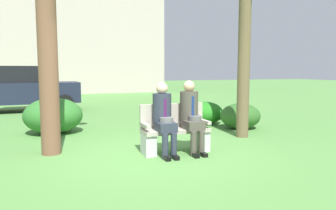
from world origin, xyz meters
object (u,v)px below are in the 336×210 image
(seated_man_right, at_px, (191,113))
(building_backdrop, at_px, (63,17))
(parked_car_near, at_px, (23,89))
(park_bench, at_px, (175,131))
(shrub_far_lawn, at_px, (205,113))
(seated_man_left, at_px, (164,115))
(shrub_mid_lawn, at_px, (53,116))
(shrub_near_bench, at_px, (240,116))

(seated_man_right, height_order, building_backdrop, building_backdrop)
(seated_man_right, height_order, parked_car_near, parked_car_near)
(park_bench, distance_m, building_backdrop, 20.36)
(seated_man_right, xyz_separation_m, shrub_far_lawn, (1.74, 2.77, -0.42))
(seated_man_right, bearing_deg, seated_man_left, -179.72)
(parked_car_near, bearing_deg, shrub_mid_lawn, -79.32)
(shrub_far_lawn, height_order, building_backdrop, building_backdrop)
(shrub_far_lawn, bearing_deg, shrub_mid_lawn, 178.99)
(seated_man_right, height_order, shrub_far_lawn, seated_man_right)
(shrub_near_bench, distance_m, building_backdrop, 19.05)
(seated_man_left, height_order, shrub_near_bench, seated_man_left)
(shrub_mid_lawn, relative_size, parked_car_near, 0.35)
(seated_man_left, distance_m, shrub_near_bench, 3.33)
(park_bench, distance_m, parked_car_near, 8.18)
(seated_man_right, xyz_separation_m, building_backdrop, (-1.09, 19.83, 4.65))
(park_bench, bearing_deg, seated_man_left, -154.97)
(seated_man_left, relative_size, shrub_near_bench, 1.23)
(parked_car_near, bearing_deg, seated_man_right, -67.03)
(seated_man_right, bearing_deg, shrub_near_bench, 38.35)
(shrub_near_bench, relative_size, parked_car_near, 0.27)
(park_bench, relative_size, seated_man_right, 0.94)
(shrub_near_bench, distance_m, shrub_far_lawn, 1.11)
(seated_man_left, xyz_separation_m, shrub_near_bench, (2.79, 1.78, -0.39))
(shrub_mid_lawn, bearing_deg, seated_man_right, -50.36)
(shrub_mid_lawn, relative_size, building_backdrop, 0.10)
(seated_man_left, distance_m, shrub_mid_lawn, 3.38)
(shrub_far_lawn, bearing_deg, park_bench, -127.29)
(seated_man_left, height_order, shrub_far_lawn, seated_man_left)
(seated_man_left, distance_m, parked_car_near, 8.19)
(seated_man_left, relative_size, shrub_mid_lawn, 0.94)
(park_bench, bearing_deg, shrub_near_bench, 33.30)
(park_bench, xyz_separation_m, shrub_near_bench, (2.53, 1.66, -0.06))
(park_bench, relative_size, seated_man_left, 0.96)
(shrub_mid_lawn, relative_size, shrub_far_lawn, 1.37)
(seated_man_left, xyz_separation_m, building_backdrop, (-0.55, 19.84, 4.66))
(shrub_mid_lawn, xyz_separation_m, building_backdrop, (1.26, 17.00, 4.96))
(seated_man_left, bearing_deg, parked_car_near, 109.49)
(shrub_mid_lawn, bearing_deg, shrub_near_bench, -12.96)
(shrub_near_bench, xyz_separation_m, shrub_far_lawn, (-0.51, 0.99, -0.02))
(parked_car_near, distance_m, building_backdrop, 13.13)
(parked_car_near, bearing_deg, park_bench, -68.50)
(building_backdrop, bearing_deg, parked_car_near, -100.20)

